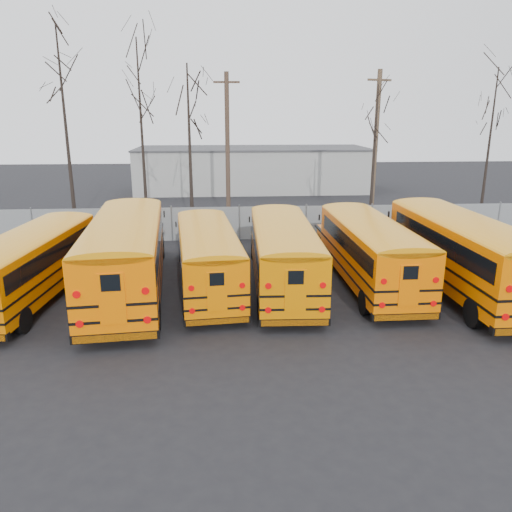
{
  "coord_description": "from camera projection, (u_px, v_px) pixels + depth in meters",
  "views": [
    {
      "loc": [
        -1.02,
        -17.09,
        7.31
      ],
      "look_at": [
        0.35,
        2.76,
        1.6
      ],
      "focal_mm": 35.0,
      "sensor_mm": 36.0,
      "label": 1
    }
  ],
  "objects": [
    {
      "name": "ground",
      "position": [
        252.0,
        318.0,
        18.47
      ],
      "size": [
        120.0,
        120.0,
        0.0
      ],
      "primitive_type": "plane",
      "color": "black",
      "rests_on": "ground"
    },
    {
      "name": "fence",
      "position": [
        239.0,
        223.0,
        29.7
      ],
      "size": [
        40.0,
        0.04,
        2.0
      ],
      "primitive_type": "cube",
      "color": "gray",
      "rests_on": "ground"
    },
    {
      "name": "distant_building",
      "position": [
        252.0,
        170.0,
        48.74
      ],
      "size": [
        22.0,
        8.0,
        4.0
      ],
      "primitive_type": "cube",
      "color": "#9F9F9B",
      "rests_on": "ground"
    },
    {
      "name": "bus_a",
      "position": [
        32.0,
        259.0,
        19.93
      ],
      "size": [
        3.33,
        10.47,
        2.88
      ],
      "rotation": [
        0.0,
        0.0,
        -0.1
      ],
      "color": "black",
      "rests_on": "ground"
    },
    {
      "name": "bus_b",
      "position": [
        126.0,
        249.0,
        20.38
      ],
      "size": [
        3.84,
        12.17,
        3.35
      ],
      "rotation": [
        0.0,
        0.0,
        0.09
      ],
      "color": "black",
      "rests_on": "ground"
    },
    {
      "name": "bus_c",
      "position": [
        207.0,
        253.0,
        21.05
      ],
      "size": [
        3.27,
        10.2,
        2.81
      ],
      "rotation": [
        0.0,
        0.0,
        0.1
      ],
      "color": "black",
      "rests_on": "ground"
    },
    {
      "name": "bus_d",
      "position": [
        283.0,
        249.0,
        21.17
      ],
      "size": [
        2.77,
        10.72,
        2.98
      ],
      "rotation": [
        0.0,
        0.0,
        -0.03
      ],
      "color": "black",
      "rests_on": "ground"
    },
    {
      "name": "bus_e",
      "position": [
        369.0,
        246.0,
        21.64
      ],
      "size": [
        2.57,
        10.73,
        2.99
      ],
      "rotation": [
        0.0,
        0.0,
        0.01
      ],
      "color": "black",
      "rests_on": "ground"
    },
    {
      "name": "bus_f",
      "position": [
        460.0,
        247.0,
        20.86
      ],
      "size": [
        2.93,
        11.85,
        3.3
      ],
      "rotation": [
        0.0,
        0.0,
        0.02
      ],
      "color": "black",
      "rests_on": "ground"
    },
    {
      "name": "utility_pole_left",
      "position": [
        228.0,
        146.0,
        34.16
      ],
      "size": [
        1.77,
        0.31,
        9.95
      ],
      "rotation": [
        0.0,
        0.0,
        -0.02
      ],
      "color": "#443226",
      "rests_on": "ground"
    },
    {
      "name": "utility_pole_right",
      "position": [
        375.0,
        146.0,
        33.47
      ],
      "size": [
        1.74,
        0.7,
        10.05
      ],
      "rotation": [
        0.0,
        0.0,
        0.33
      ],
      "color": "brown",
      "rests_on": "ground"
    },
    {
      "name": "tree_1",
      "position": [
        66.0,
        130.0,
        31.8
      ],
      "size": [
        0.26,
        0.26,
        12.59
      ],
      "primitive_type": "cone",
      "color": "black",
      "rests_on": "ground"
    },
    {
      "name": "tree_2",
      "position": [
        142.0,
        136.0,
        32.17
      ],
      "size": [
        0.26,
        0.26,
        11.82
      ],
      "primitive_type": "cone",
      "color": "black",
      "rests_on": "ground"
    },
    {
      "name": "tree_3",
      "position": [
        190.0,
        150.0,
        31.23
      ],
      "size": [
        0.26,
        0.26,
        10.22
      ],
      "primitive_type": "cone",
      "color": "black",
      "rests_on": "ground"
    },
    {
      "name": "tree_4",
      "position": [
        374.0,
        157.0,
        32.77
      ],
      "size": [
        0.26,
        0.26,
        9.06
      ],
      "primitive_type": "cone",
      "color": "black",
      "rests_on": "ground"
    },
    {
      "name": "tree_5",
      "position": [
        489.0,
        147.0,
        33.96
      ],
      "size": [
        0.26,
        0.26,
        10.22
      ],
      "primitive_type": "cone",
      "color": "black",
      "rests_on": "ground"
    }
  ]
}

